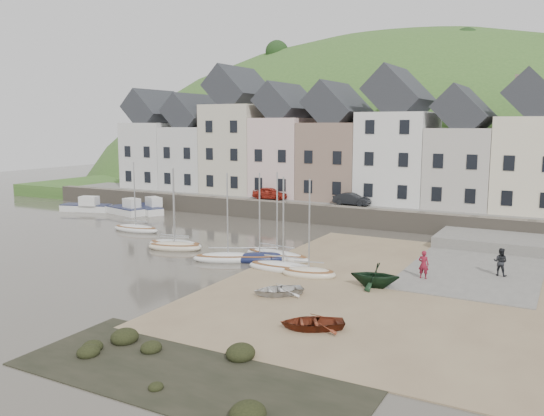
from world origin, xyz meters
The scene contains 27 objects.
ground centered at (0.00, 0.00, 0.00)m, with size 160.00×160.00×0.00m, color #413D33.
quay_land centered at (0.00, 32.00, 0.75)m, with size 90.00×30.00×1.50m, color #395F26.
quay_street centered at (0.00, 20.50, 1.55)m, with size 70.00×7.00×0.10m, color slate.
seawall centered at (0.00, 17.00, 0.90)m, with size 70.00×1.20×1.80m, color slate.
beach centered at (11.00, 0.00, 0.03)m, with size 18.00×26.00×0.06m, color #7F684D.
slipway centered at (15.00, 8.00, 0.06)m, with size 8.00×18.00×0.12m, color slate.
hillside centered at (-5.00, 60.00, -17.99)m, with size 134.40×84.00×84.00m.
townhouse_terrace centered at (1.76, 24.00, 7.32)m, with size 61.05×8.00×13.93m.
sailboat_0 centered at (-13.41, 5.56, 0.26)m, with size 4.66×1.85×6.32m.
sailboat_1 centered at (-6.33, 2.10, 0.26)m, with size 4.68×2.18×6.32m.
sailboat_2 centered at (-5.87, 1.45, 0.27)m, with size 4.41×2.71×6.32m.
sailboat_3 centered at (-0.39, 0.37, 0.26)m, with size 4.99×3.59×6.32m.
sailboat_4 centered at (2.27, 2.58, 0.26)m, with size 5.45×2.14×6.32m.
sailboat_5 centered at (1.53, 1.42, 0.26)m, with size 4.64×3.75×6.32m.
sailboat_6 centered at (4.17, -0.15, 0.26)m, with size 4.95×1.88×6.32m.
sailboat_7 centered at (6.19, -0.59, 0.27)m, with size 3.66×2.19×6.32m.
motorboat_0 centered at (-20.76, 12.35, 0.58)m, with size 5.14×2.94×1.70m.
motorboat_1 centered at (-26.01, 11.80, 0.58)m, with size 5.64×3.27×1.70m.
motorboat_2 centered at (-19.46, 14.15, 0.58)m, with size 5.57×4.00×1.70m.
rowboat_white centered at (6.34, -4.95, 0.35)m, with size 1.99×2.79×0.58m, color silver.
rowboat_green centered at (10.54, -0.97, 0.79)m, with size 2.39×2.77×1.46m, color black.
rowboat_red centered at (10.12, -8.75, 0.37)m, with size 2.10×2.95×0.61m, color maroon.
person_red centered at (12.59, 2.03, 0.98)m, with size 0.63×0.41×1.72m, color maroon.
person_dark centered at (16.59, 4.92, 0.99)m, with size 0.84×0.66×1.73m, color black.
car_left centered at (-7.58, 19.50, 2.23)m, with size 1.49×3.70×1.26m, color maroon.
car_right centered at (1.44, 19.50, 2.19)m, with size 1.26×3.61×1.19m, color black.
shore_rocks centered at (7.91, -15.10, 0.13)m, with size 14.00×6.00×0.78m.
Camera 1 is at (20.27, -31.22, 9.37)m, focal length 36.97 mm.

